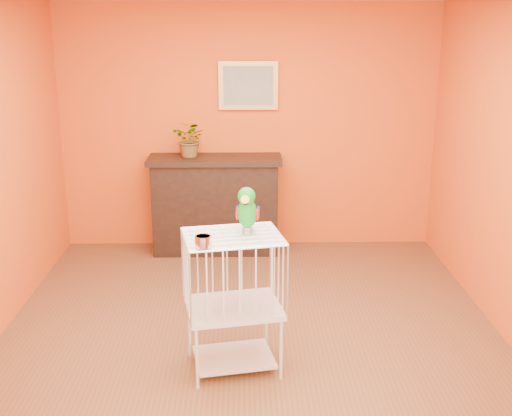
{
  "coord_description": "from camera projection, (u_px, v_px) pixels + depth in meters",
  "views": [
    {
      "loc": [
        -0.04,
        -4.55,
        2.42
      ],
      "look_at": [
        0.03,
        -0.38,
        1.19
      ],
      "focal_mm": 45.0,
      "sensor_mm": 36.0,
      "label": 1
    }
  ],
  "objects": [
    {
      "name": "framed_picture",
      "position": [
        248.0,
        86.0,
        6.68
      ],
      "size": [
        0.62,
        0.04,
        0.5
      ],
      "color": "#BC8B43",
      "rests_on": "room_shell"
    },
    {
      "name": "ground",
      "position": [
        251.0,
        338.0,
        5.06
      ],
      "size": [
        4.5,
        4.5,
        0.0
      ],
      "primitive_type": "plane",
      "color": "brown",
      "rests_on": "ground"
    },
    {
      "name": "console_cabinet",
      "position": [
        215.0,
        205.0,
        6.83
      ],
      "size": [
        1.39,
        0.5,
        1.03
      ],
      "color": "black",
      "rests_on": "ground"
    },
    {
      "name": "potted_plant",
      "position": [
        191.0,
        144.0,
        6.62
      ],
      "size": [
        0.46,
        0.48,
        0.29
      ],
      "primitive_type": "imported",
      "rotation": [
        0.0,
        0.0,
        -0.41
      ],
      "color": "#26722D",
      "rests_on": "console_cabinet"
    },
    {
      "name": "feed_cup",
      "position": [
        203.0,
        241.0,
        4.12
      ],
      "size": [
        0.11,
        0.11,
        0.08
      ],
      "primitive_type": "cylinder",
      "color": "silver",
      "rests_on": "birdcage"
    },
    {
      "name": "parrot",
      "position": [
        247.0,
        210.0,
        4.34
      ],
      "size": [
        0.17,
        0.31,
        0.34
      ],
      "rotation": [
        0.0,
        0.0,
        -0.12
      ],
      "color": "#59544C",
      "rests_on": "birdcage"
    },
    {
      "name": "room_shell",
      "position": [
        250.0,
        140.0,
        4.61
      ],
      "size": [
        4.5,
        4.5,
        4.5
      ],
      "color": "#D24713",
      "rests_on": "ground"
    },
    {
      "name": "birdcage",
      "position": [
        233.0,
        301.0,
        4.49
      ],
      "size": [
        0.73,
        0.61,
        1.0
      ],
      "rotation": [
        0.0,
        0.0,
        0.19
      ],
      "color": "beige",
      "rests_on": "ground"
    }
  ]
}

